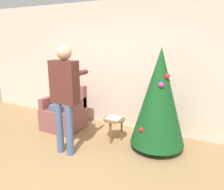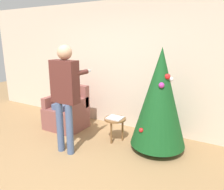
{
  "view_description": "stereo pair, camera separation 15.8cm",
  "coord_description": "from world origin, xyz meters",
  "px_view_note": "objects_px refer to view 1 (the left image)",
  "views": [
    {
      "loc": [
        2.07,
        -2.05,
        1.93
      ],
      "look_at": [
        0.47,
        1.06,
        1.02
      ],
      "focal_mm": 35.0,
      "sensor_mm": 36.0,
      "label": 1
    },
    {
      "loc": [
        2.21,
        -1.98,
        1.93
      ],
      "look_at": [
        0.47,
        1.06,
        1.02
      ],
      "focal_mm": 35.0,
      "sensor_mm": 36.0,
      "label": 2
    }
  ],
  "objects_px": {
    "christmas_tree": "(159,97)",
    "person_standing": "(65,89)",
    "armchair": "(65,113)",
    "side_stool": "(114,122)",
    "person_seated": "(63,97)"
  },
  "relations": [
    {
      "from": "person_standing",
      "to": "armchair",
      "type": "bearing_deg",
      "value": 131.52
    },
    {
      "from": "christmas_tree",
      "to": "person_seated",
      "type": "distance_m",
      "value": 2.07
    },
    {
      "from": "armchair",
      "to": "person_standing",
      "type": "relative_size",
      "value": 0.51
    },
    {
      "from": "person_seated",
      "to": "christmas_tree",
      "type": "bearing_deg",
      "value": 1.44
    },
    {
      "from": "armchair",
      "to": "person_standing",
      "type": "distance_m",
      "value": 1.32
    },
    {
      "from": "armchair",
      "to": "person_standing",
      "type": "xyz_separation_m",
      "value": [
        0.7,
        -0.8,
        0.78
      ]
    },
    {
      "from": "christmas_tree",
      "to": "armchair",
      "type": "distance_m",
      "value": 2.14
    },
    {
      "from": "side_stool",
      "to": "armchair",
      "type": "bearing_deg",
      "value": 178.08
    },
    {
      "from": "side_stool",
      "to": "christmas_tree",
      "type": "bearing_deg",
      "value": 4.91
    },
    {
      "from": "armchair",
      "to": "side_stool",
      "type": "height_order",
      "value": "armchair"
    },
    {
      "from": "armchair",
      "to": "side_stool",
      "type": "relative_size",
      "value": 2.06
    },
    {
      "from": "christmas_tree",
      "to": "person_standing",
      "type": "bearing_deg",
      "value": -148.55
    },
    {
      "from": "person_standing",
      "to": "person_seated",
      "type": "bearing_deg",
      "value": 132.34
    },
    {
      "from": "christmas_tree",
      "to": "person_standing",
      "type": "xyz_separation_m",
      "value": [
        -1.35,
        -0.83,
        0.16
      ]
    },
    {
      "from": "armchair",
      "to": "person_standing",
      "type": "height_order",
      "value": "person_standing"
    }
  ]
}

